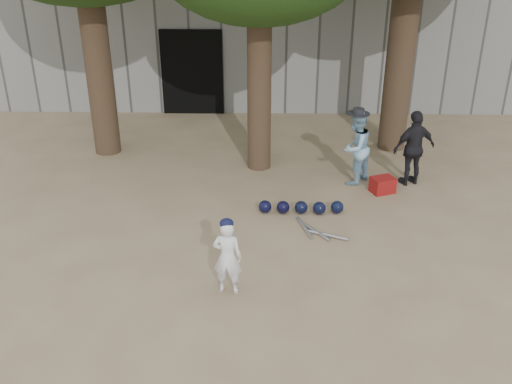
{
  "coord_description": "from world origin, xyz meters",
  "views": [
    {
      "loc": [
        0.76,
        -6.87,
        4.76
      ],
      "look_at": [
        0.6,
        1.0,
        0.95
      ],
      "focal_mm": 40.0,
      "sensor_mm": 36.0,
      "label": 1
    }
  ],
  "objects_px": {
    "boy_player": "(227,257)",
    "red_bag": "(383,185)",
    "spectator_blue": "(355,148)",
    "spectator_dark": "(414,148)"
  },
  "relations": [
    {
      "from": "red_bag",
      "to": "boy_player",
      "type": "bearing_deg",
      "value": -130.11
    },
    {
      "from": "spectator_blue",
      "to": "spectator_dark",
      "type": "height_order",
      "value": "spectator_dark"
    },
    {
      "from": "spectator_blue",
      "to": "red_bag",
      "type": "height_order",
      "value": "spectator_blue"
    },
    {
      "from": "boy_player",
      "to": "red_bag",
      "type": "bearing_deg",
      "value": -121.93
    },
    {
      "from": "spectator_blue",
      "to": "red_bag",
      "type": "relative_size",
      "value": 3.45
    },
    {
      "from": "red_bag",
      "to": "spectator_dark",
      "type": "bearing_deg",
      "value": 33.45
    },
    {
      "from": "boy_player",
      "to": "red_bag",
      "type": "relative_size",
      "value": 2.65
    },
    {
      "from": "spectator_dark",
      "to": "boy_player",
      "type": "bearing_deg",
      "value": 27.85
    },
    {
      "from": "spectator_blue",
      "to": "red_bag",
      "type": "bearing_deg",
      "value": 88.51
    },
    {
      "from": "spectator_blue",
      "to": "spectator_dark",
      "type": "bearing_deg",
      "value": 128.4
    }
  ]
}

